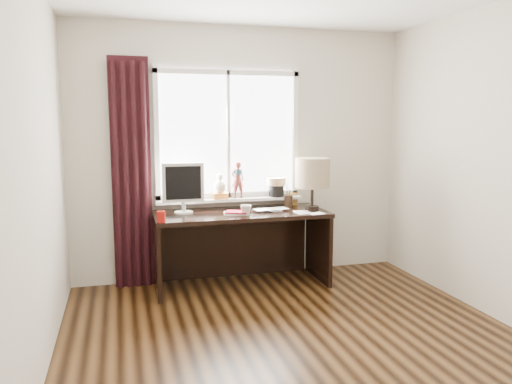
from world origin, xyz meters
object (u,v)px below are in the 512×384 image
object	(u,v)px
monitor	(183,185)
red_cup	(161,217)
laptop	(271,210)
desk	(239,234)
table_lamp	(312,173)
mug	(246,210)

from	to	relation	value
monitor	red_cup	bearing A→B (deg)	-122.57
laptop	desk	xyz separation A→B (m)	(-0.30, 0.14, -0.26)
laptop	desk	distance (m)	0.42
desk	table_lamp	world-z (taller)	table_lamp
laptop	table_lamp	bearing A→B (deg)	-3.59
table_lamp	mug	bearing A→B (deg)	-167.63
red_cup	table_lamp	size ratio (longest dim) A/B	0.19
laptop	red_cup	distance (m)	1.13
red_cup	desk	world-z (taller)	red_cup
laptop	table_lamp	distance (m)	0.57
mug	monitor	bearing A→B (deg)	154.66
desk	monitor	bearing A→B (deg)	-179.04
desk	table_lamp	distance (m)	0.97
laptop	red_cup	world-z (taller)	red_cup
mug	red_cup	world-z (taller)	mug
red_cup	monitor	xyz separation A→B (m)	(0.25, 0.39, 0.23)
mug	table_lamp	xyz separation A→B (m)	(0.74, 0.16, 0.31)
table_lamp	desk	bearing A→B (deg)	171.47
laptop	mug	xyz separation A→B (m)	(-0.29, -0.13, 0.04)
red_cup	monitor	world-z (taller)	monitor
mug	monitor	size ratio (longest dim) A/B	0.21
laptop	desk	bearing A→B (deg)	147.73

